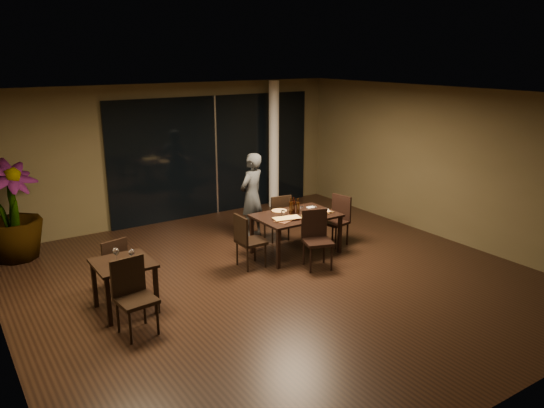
{
  "coord_description": "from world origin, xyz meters",
  "views": [
    {
      "loc": [
        -4.48,
        -6.72,
        3.61
      ],
      "look_at": [
        0.44,
        0.76,
        1.05
      ],
      "focal_mm": 35.0,
      "sensor_mm": 36.0,
      "label": 1
    }
  ],
  "objects_px": {
    "chair_main_near": "(316,236)",
    "bottle_b": "(298,206)",
    "chair_main_right": "(337,217)",
    "side_table": "(124,270)",
    "chair_side_near": "(133,292)",
    "potted_plant": "(11,211)",
    "bottle_c": "(293,205)",
    "chair_side_far": "(112,263)",
    "chair_main_far": "(278,215)",
    "diner": "(252,196)",
    "chair_main_left": "(247,238)",
    "main_table": "(296,218)",
    "bottle_a": "(291,206)"
  },
  "relations": [
    {
      "from": "chair_side_far",
      "to": "chair_side_near",
      "type": "bearing_deg",
      "value": 71.95
    },
    {
      "from": "chair_main_far",
      "to": "bottle_c",
      "type": "relative_size",
      "value": 3.06
    },
    {
      "from": "bottle_b",
      "to": "chair_main_right",
      "type": "bearing_deg",
      "value": -4.28
    },
    {
      "from": "diner",
      "to": "side_table",
      "type": "bearing_deg",
      "value": 4.44
    },
    {
      "from": "main_table",
      "to": "side_table",
      "type": "bearing_deg",
      "value": -171.63
    },
    {
      "from": "chair_main_far",
      "to": "chair_main_right",
      "type": "relative_size",
      "value": 0.98
    },
    {
      "from": "chair_main_right",
      "to": "potted_plant",
      "type": "xyz_separation_m",
      "value": [
        -5.37,
        2.58,
        0.37
      ]
    },
    {
      "from": "potted_plant",
      "to": "bottle_c",
      "type": "bearing_deg",
      "value": -29.23
    },
    {
      "from": "chair_side_near",
      "to": "chair_main_near",
      "type": "bearing_deg",
      "value": 2.02
    },
    {
      "from": "side_table",
      "to": "chair_main_far",
      "type": "height_order",
      "value": "chair_main_far"
    },
    {
      "from": "chair_side_near",
      "to": "diner",
      "type": "height_order",
      "value": "diner"
    },
    {
      "from": "bottle_b",
      "to": "bottle_a",
      "type": "bearing_deg",
      "value": 174.29
    },
    {
      "from": "chair_side_far",
      "to": "chair_main_right",
      "type": "bearing_deg",
      "value": 165.11
    },
    {
      "from": "side_table",
      "to": "chair_main_near",
      "type": "relative_size",
      "value": 0.8
    },
    {
      "from": "side_table",
      "to": "chair_side_near",
      "type": "relative_size",
      "value": 0.79
    },
    {
      "from": "chair_main_near",
      "to": "bottle_b",
      "type": "xyz_separation_m",
      "value": [
        0.14,
        0.74,
        0.34
      ]
    },
    {
      "from": "chair_main_near",
      "to": "potted_plant",
      "type": "distance_m",
      "value": 5.42
    },
    {
      "from": "chair_main_near",
      "to": "bottle_a",
      "type": "xyz_separation_m",
      "value": [
        -0.01,
        0.75,
        0.36
      ]
    },
    {
      "from": "bottle_a",
      "to": "chair_main_left",
      "type": "bearing_deg",
      "value": -171.61
    },
    {
      "from": "chair_main_left",
      "to": "diner",
      "type": "relative_size",
      "value": 0.55
    },
    {
      "from": "main_table",
      "to": "side_table",
      "type": "relative_size",
      "value": 1.88
    },
    {
      "from": "main_table",
      "to": "potted_plant",
      "type": "height_order",
      "value": "potted_plant"
    },
    {
      "from": "chair_side_far",
      "to": "chair_main_near",
      "type": "bearing_deg",
      "value": 153.19
    },
    {
      "from": "chair_main_near",
      "to": "chair_side_far",
      "type": "distance_m",
      "value": 3.41
    },
    {
      "from": "side_table",
      "to": "chair_main_left",
      "type": "bearing_deg",
      "value": 9.99
    },
    {
      "from": "main_table",
      "to": "diner",
      "type": "xyz_separation_m",
      "value": [
        -0.21,
        1.22,
        0.19
      ]
    },
    {
      "from": "chair_main_far",
      "to": "bottle_c",
      "type": "xyz_separation_m",
      "value": [
        -0.11,
        -0.65,
        0.38
      ]
    },
    {
      "from": "chair_side_near",
      "to": "diner",
      "type": "distance_m",
      "value": 4.07
    },
    {
      "from": "chair_main_far",
      "to": "chair_side_near",
      "type": "height_order",
      "value": "chair_side_near"
    },
    {
      "from": "chair_side_far",
      "to": "chair_main_left",
      "type": "bearing_deg",
      "value": 161.61
    },
    {
      "from": "chair_side_near",
      "to": "bottle_a",
      "type": "bearing_deg",
      "value": 13.91
    },
    {
      "from": "chair_main_right",
      "to": "chair_side_far",
      "type": "bearing_deg",
      "value": -103.64
    },
    {
      "from": "chair_main_far",
      "to": "bottle_b",
      "type": "relative_size",
      "value": 3.27
    },
    {
      "from": "chair_main_far",
      "to": "diner",
      "type": "distance_m",
      "value": 0.66
    },
    {
      "from": "diner",
      "to": "potted_plant",
      "type": "distance_m",
      "value": 4.4
    },
    {
      "from": "chair_main_left",
      "to": "bottle_a",
      "type": "relative_size",
      "value": 2.91
    },
    {
      "from": "chair_main_near",
      "to": "bottle_b",
      "type": "distance_m",
      "value": 0.82
    },
    {
      "from": "side_table",
      "to": "bottle_c",
      "type": "relative_size",
      "value": 2.6
    },
    {
      "from": "chair_main_far",
      "to": "chair_main_near",
      "type": "xyz_separation_m",
      "value": [
        -0.18,
        -1.44,
        0.03
      ]
    },
    {
      "from": "chair_main_near",
      "to": "chair_main_left",
      "type": "relative_size",
      "value": 1.05
    },
    {
      "from": "main_table",
      "to": "potted_plant",
      "type": "distance_m",
      "value": 5.09
    },
    {
      "from": "chair_side_far",
      "to": "chair_main_far",
      "type": "bearing_deg",
      "value": 177.17
    },
    {
      "from": "bottle_b",
      "to": "main_table",
      "type": "bearing_deg",
      "value": -150.53
    },
    {
      "from": "side_table",
      "to": "bottle_c",
      "type": "distance_m",
      "value": 3.47
    },
    {
      "from": "bottle_b",
      "to": "chair_side_near",
      "type": "bearing_deg",
      "value": -161.38
    },
    {
      "from": "diner",
      "to": "bottle_c",
      "type": "bearing_deg",
      "value": 76.98
    },
    {
      "from": "main_table",
      "to": "diner",
      "type": "relative_size",
      "value": 0.87
    },
    {
      "from": "chair_main_far",
      "to": "bottle_a",
      "type": "relative_size",
      "value": 2.88
    },
    {
      "from": "chair_side_near",
      "to": "potted_plant",
      "type": "xyz_separation_m",
      "value": [
        -0.9,
        3.71,
        0.34
      ]
    },
    {
      "from": "chair_main_right",
      "to": "bottle_b",
      "type": "relative_size",
      "value": 3.33
    }
  ]
}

